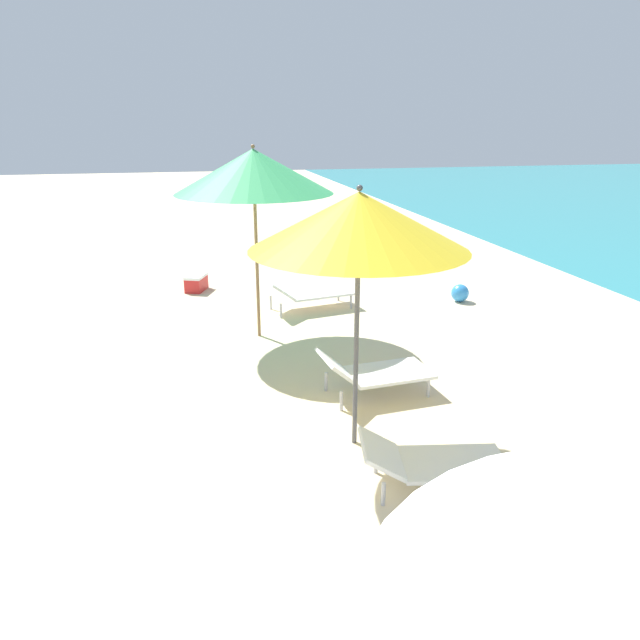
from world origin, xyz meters
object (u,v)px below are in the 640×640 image
lounger_second_inland (432,461)px  lounger_farthest_shoreside (308,292)px  cooler_box (196,283)px  beach_ball (460,293)px  umbrella_farthest (254,171)px  lounger_second_shoreside (373,372)px  umbrella_second (359,221)px

lounger_second_inland → lounger_farthest_shoreside: lounger_farthest_shoreside is taller
lounger_second_inland → cooler_box: lounger_second_inland is taller
lounger_farthest_shoreside → beach_ball: bearing=-13.6°
umbrella_farthest → lounger_second_shoreside: bearing=-65.4°
lounger_second_shoreside → umbrella_farthest: umbrella_farthest is taller
cooler_box → lounger_second_shoreside: bearing=-69.3°
beach_ball → cooler_box: bearing=158.8°
lounger_second_shoreside → cooler_box: bearing=105.3°
umbrella_farthest → lounger_farthest_shoreside: size_ratio=1.72×
umbrella_second → lounger_farthest_shoreside: umbrella_second is taller
umbrella_second → lounger_second_shoreside: bearing=63.0°
beach_ball → cooler_box: beach_ball is taller
lounger_second_shoreside → beach_ball: bearing=45.5°
beach_ball → umbrella_farthest: bearing=-165.3°
umbrella_second → beach_ball: bearing=53.4°
beach_ball → cooler_box: size_ratio=0.54×
lounger_farthest_shoreside → cooler_box: size_ratio=2.78×
umbrella_farthest → lounger_farthest_shoreside: 2.71m
lounger_second_inland → cooler_box: size_ratio=2.35×
lounger_farthest_shoreside → umbrella_farthest: bearing=-141.8°
lounger_second_inland → lounger_farthest_shoreside: (-0.02, 5.58, 0.05)m
umbrella_farthest → lounger_second_inland: bearing=-76.7°
umbrella_second → lounger_second_inland: size_ratio=1.87×
lounger_second_shoreside → lounger_farthest_shoreside: lounger_farthest_shoreside is taller
umbrella_second → cooler_box: size_ratio=4.39×
beach_ball → umbrella_second: bearing=-126.6°
lounger_second_inland → lounger_farthest_shoreside: 5.58m
lounger_second_shoreside → cooler_box: (-2.01, 5.31, -0.15)m
beach_ball → lounger_farthest_shoreside: bearing=177.0°
lounger_second_inland → beach_ball: bearing=72.5°
lounger_second_shoreside → umbrella_farthest: (-1.11, 2.42, 2.22)m
beach_ball → lounger_second_shoreside: bearing=-129.1°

